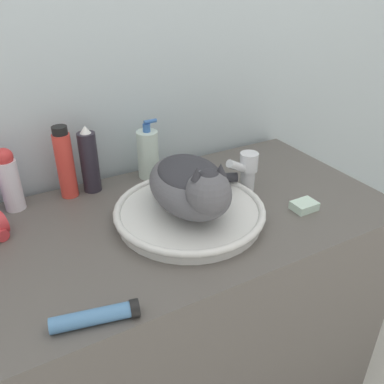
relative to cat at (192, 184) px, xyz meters
The scene contains 11 objects.
wall_back 0.47m from the cat, 93.43° to the left, with size 8.00×0.05×2.40m.
vanity_counter 0.55m from the cat, 117.41° to the left, with size 1.22×0.62×0.86m.
sink_basin 0.10m from the cat, 87.93° to the left, with size 0.41×0.41×0.04m.
cat is the anchor object (origin of this frame).
faucet 0.24m from the cat, 17.72° to the left, with size 0.12×0.06×0.13m.
shampoo_bottle_tall 0.39m from the cat, 129.30° to the left, with size 0.05×0.05×0.22m.
hairspray_can_black 0.35m from the cat, 120.49° to the left, with size 0.05×0.05×0.21m.
soap_pump_bottle 0.31m from the cat, 88.30° to the left, with size 0.07×0.07×0.19m.
lotion_bottle_white 0.51m from the cat, 142.96° to the left, with size 0.05×0.05×0.18m.
cream_tube 0.41m from the cat, 146.64° to the right, with size 0.17×0.07×0.04m.
soap_bar 0.34m from the cat, 17.62° to the right, with size 0.07×0.05×0.02m.
Camera 1 is at (-0.42, -0.54, 1.47)m, focal length 38.00 mm.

